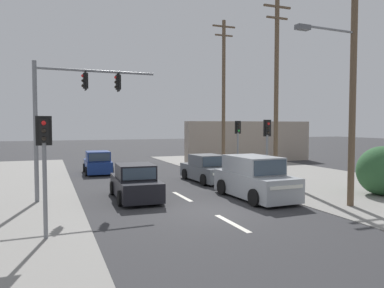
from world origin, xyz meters
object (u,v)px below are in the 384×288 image
utility_pole_midground_right (276,86)px  utility_pole_background_right (224,92)px  utility_pole_foreground_right (351,77)px  pedestal_signal_right_kerb (267,142)px  sedan_receding_far (207,169)px  pedestal_signal_far_median (238,138)px  traffic_signal_mast (67,105)px  pedestal_signal_left_kerb (44,156)px  hatchback_crossing_left (98,163)px  sedan_oncoming_near (135,183)px  suv_kerbside_parked (254,179)px

utility_pole_midground_right → utility_pole_background_right: 6.33m
utility_pole_foreground_right → pedestal_signal_right_kerb: utility_pole_foreground_right is taller
sedan_receding_far → utility_pole_background_right: bearing=55.7°
pedestal_signal_far_median → traffic_signal_mast: bearing=-157.0°
pedestal_signal_left_kerb → sedan_receding_far: size_ratio=0.82×
traffic_signal_mast → pedestal_signal_left_kerb: (-0.92, -5.75, -1.73)m
hatchback_crossing_left → sedan_oncoming_near: (0.49, -9.43, 0.00)m
utility_pole_midground_right → pedestal_signal_left_kerb: bearing=-149.6°
pedestal_signal_left_kerb → suv_kerbside_parked: pedestal_signal_left_kerb is taller
traffic_signal_mast → hatchback_crossing_left: size_ratio=1.63×
pedestal_signal_left_kerb → sedan_oncoming_near: (3.70, 4.92, -1.71)m
utility_pole_background_right → sedan_oncoming_near: size_ratio=2.56×
sedan_receding_far → pedestal_signal_far_median: bearing=31.8°
pedestal_signal_left_kerb → pedestal_signal_far_median: (11.73, 10.34, 0.00)m
pedestal_signal_right_kerb → pedestal_signal_far_median: 5.74m
pedestal_signal_far_median → sedan_receding_far: (-3.00, -1.86, -1.71)m
traffic_signal_mast → sedan_oncoming_near: (2.79, -0.82, -3.44)m
traffic_signal_mast → suv_kerbside_parked: bearing=-18.6°
traffic_signal_mast → hatchback_crossing_left: 9.55m
pedestal_signal_right_kerb → pedestal_signal_left_kerb: (-10.42, -4.76, 0.00)m
utility_pole_background_right → hatchback_crossing_left: size_ratio=2.99×
traffic_signal_mast → pedestal_signal_left_kerb: size_ratio=1.69×
sedan_oncoming_near → suv_kerbside_parked: (5.02, -1.81, 0.18)m
pedestal_signal_right_kerb → utility_pole_background_right: bearing=77.9°
utility_pole_midground_right → utility_pole_background_right: (-0.38, 6.32, 0.18)m
pedestal_signal_far_median → suv_kerbside_parked: bearing=-112.6°
pedestal_signal_right_kerb → pedestal_signal_far_median: bearing=76.8°
pedestal_signal_right_kerb → pedestal_signal_left_kerb: same height
pedestal_signal_left_kerb → suv_kerbside_parked: size_ratio=0.77×
hatchback_crossing_left → sedan_oncoming_near: size_ratio=0.86×
utility_pole_foreground_right → hatchback_crossing_left: size_ratio=2.63×
traffic_signal_mast → pedestal_signal_right_kerb: 9.71m
pedestal_signal_right_kerb → hatchback_crossing_left: size_ratio=0.97×
utility_pole_midground_right → pedestal_signal_left_kerb: (-12.72, -7.45, -3.15)m
pedestal_signal_left_kerb → utility_pole_foreground_right: bearing=1.4°
utility_pole_foreground_right → utility_pole_background_right: utility_pole_background_right is taller
utility_pole_midground_right → pedestal_signal_far_median: (-0.99, 2.89, -3.15)m
traffic_signal_mast → sedan_oncoming_near: 4.51m
utility_pole_midground_right → utility_pole_background_right: utility_pole_background_right is taller
pedestal_signal_far_median → suv_kerbside_parked: size_ratio=0.77×
utility_pole_midground_right → traffic_signal_mast: bearing=-171.8°
pedestal_signal_left_kerb → pedestal_signal_right_kerb: bearing=24.5°
sedan_receding_far → utility_pole_midground_right: bearing=-14.6°
utility_pole_midground_right → sedan_oncoming_near: (-9.02, -2.52, -4.86)m
utility_pole_foreground_right → traffic_signal_mast: utility_pole_foreground_right is taller
traffic_signal_mast → pedestal_signal_left_kerb: traffic_signal_mast is taller
traffic_signal_mast → pedestal_signal_right_kerb: bearing=-6.0°
hatchback_crossing_left → pedestal_signal_right_kerb: bearing=-53.1°
utility_pole_background_right → suv_kerbside_parked: (-3.62, -10.65, -4.86)m
utility_pole_midground_right → hatchback_crossing_left: (-9.51, 6.91, -4.86)m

